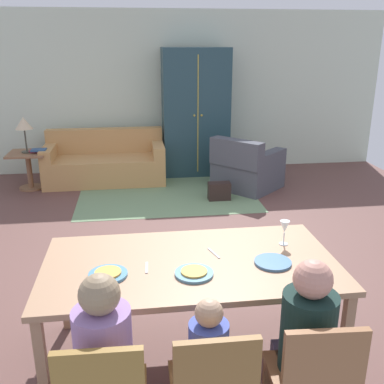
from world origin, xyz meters
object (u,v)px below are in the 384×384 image
Objects in this scene: wine_glass at (285,228)px; book_upper at (39,150)px; plate_near_child at (194,273)px; side_table at (29,165)px; person_woman at (303,353)px; table_lamp at (24,124)px; plate_near_woman at (273,262)px; couch at (105,163)px; person_child at (207,375)px; dining_chair_woman at (314,378)px; handbag at (219,191)px; dining_table at (190,270)px; armchair at (246,169)px; armoire at (196,113)px; person_man at (106,371)px; plate_near_man at (108,274)px; book_lower at (37,151)px.

wine_glass reaches higher than book_upper.
side_table is (-1.97, 4.37, -0.39)m from plate_near_child.
table_lamp is at bearing 117.22° from person_woman.
plate_near_child is at bearing -65.74° from table_lamp.
plate_near_woman is 0.13× the size of couch.
person_child is (0.00, -0.53, -0.34)m from plate_near_child.
dining_chair_woman is (0.54, -0.17, 0.06)m from person_child.
side_table is at bearing -167.28° from couch.
side_table is at bearing 162.28° from handbag.
dining_table reaches higher than handbag.
dining_table is at bearing 169.65° from plate_near_woman.
plate_near_woman is at bearing -73.23° from couch.
couch is 1.37m from table_lamp.
dining_table is 4.01m from armchair.
armoire is 3.89× the size of table_lamp.
person_man reaches higher than wine_glass.
dining_chair_woman is 1.61× the size of table_lamp.
plate_near_woman is 0.66m from person_woman.
wine_glass is 4.55m from armoire.
plate_near_man is at bearing -86.54° from couch.
wine_glass reaches higher than dining_chair_woman.
plate_near_man is 4.45m from book_upper.
plate_near_child is 0.78× the size of handbag.
dining_chair_woman is at bearing -90.35° from plate_near_woman.
person_man is 1.20× the size of person_child.
person_man reaches higher than side_table.
person_man is 1.10m from person_woman.
plate_near_woman is 1.14× the size of book_upper.
person_man is at bearing -144.91° from wine_glass.
couch is 0.91× the size of armoire.
armoire is at bearing 77.06° from person_man.
book_upper is at bearing 106.18° from plate_near_man.
plate_near_child is at bearing -65.74° from side_table.
plate_near_woman is 0.43× the size of side_table.
handbag is at bearing -34.73° from couch.
person_man is at bearing 180.00° from person_woman.
armoire is at bearing 11.62° from book_lower.
person_woman is 4.54m from armchair.
plate_near_woman is 0.27× the size of person_child.
person_man is (-1.09, -0.61, -0.26)m from plate_near_woman.
couch is at bearing 109.84° from wine_glass.
book_lower is at bearing 110.35° from person_child.
couch is at bearing 12.72° from side_table.
armchair is (0.81, 3.85, -0.45)m from plate_near_woman.
handbag is at bearing -18.96° from book_lower.
person_woman is at bearing -43.82° from plate_near_child.
dining_chair_woman reaches higher than plate_near_man.
side_table is (-1.97, 4.90, -0.06)m from person_child.
dining_table is at bearing 52.32° from person_man.
wine_glass is at bearing -89.82° from armoire.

